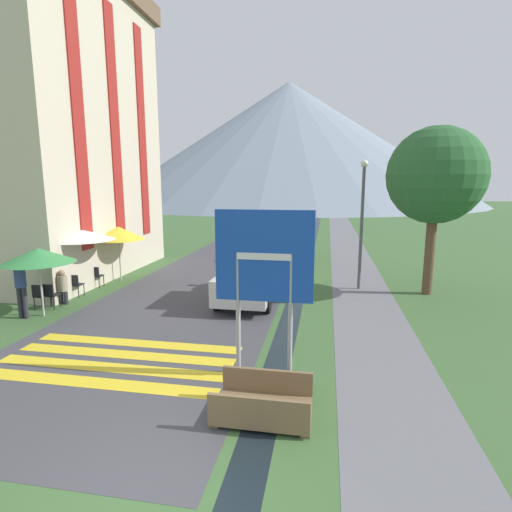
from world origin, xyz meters
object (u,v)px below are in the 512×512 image
Objects in this scene: cafe_chair_near_right at (50,294)px; person_seated_near at (62,285)px; cafe_umbrella_rear_yellow at (118,233)px; person_standing_terrace at (21,286)px; footbridge at (263,405)px; parked_car_far at (278,242)px; parked_car_near at (249,276)px; cafe_chair_middle at (75,283)px; hotel_building at (57,117)px; cafe_umbrella_middle_white at (81,235)px; cafe_chair_near_left at (40,294)px; road_sign at (264,269)px; tree_by_path at (436,176)px; cafe_chair_far_left at (96,275)px; cafe_umbrella_front_green at (38,256)px; cafe_chair_far_right at (94,273)px; streetlamp at (362,214)px.

cafe_chair_near_right is 0.71× the size of person_seated_near.
person_standing_terrace is at bearing -95.26° from cafe_umbrella_rear_yellow.
parked_car_far is at bearing 96.07° from footbridge.
parked_car_near is 4.87× the size of cafe_chair_middle.
hotel_building is 6.07m from cafe_umbrella_middle_white.
cafe_chair_near_left is (-6.53, -10.32, -0.40)m from parked_car_far.
road_sign is at bearing -35.12° from cafe_umbrella_middle_white.
parked_car_near is 4.87× the size of cafe_chair_near_left.
parked_car_near is 1.79× the size of cafe_umbrella_rear_yellow.
hotel_building is at bearing 162.34° from parked_car_near.
parked_car_far is (-1.61, 15.11, 0.68)m from footbridge.
parked_car_far is (-1.38, 13.57, -1.43)m from road_sign.
cafe_umbrella_middle_white is at bearing -100.79° from cafe_umbrella_rear_yellow.
person_standing_terrace is at bearing 154.01° from footbridge.
person_standing_terrace is (-0.16, -2.38, 0.50)m from cafe_chair_middle.
cafe_chair_near_right is at bearing 156.16° from road_sign.
cafe_chair_middle is 0.71× the size of person_seated_near.
cafe_chair_near_left is 14.14m from tree_by_path.
cafe_chair_near_right is 13.86m from tree_by_path.
road_sign is 10.07m from cafe_chair_far_left.
cafe_chair_far_left is 0.14× the size of tree_by_path.
road_sign is 8.71m from person_seated_near.
parked_car_far is at bearing 59.96° from person_standing_terrace.
parked_car_near is 8.14m from parked_car_far.
road_sign is at bearing -20.06° from cafe_umbrella_front_green.
cafe_umbrella_rear_yellow is at bearing 161.21° from parked_car_near.
person_standing_terrace is at bearing -158.33° from tree_by_path.
tree_by_path is at bearing 4.52° from cafe_chair_near_right.
parked_car_far is at bearing 30.93° from cafe_chair_far_left.
parked_car_near is at bearing -18.79° from cafe_umbrella_rear_yellow.
cafe_chair_near_right is (2.72, -4.91, -6.39)m from hotel_building.
hotel_building is at bearing 131.96° from cafe_chair_far_right.
tree_by_path is at bearing 62.08° from footbridge.
cafe_umbrella_front_green is (0.28, -2.07, 1.40)m from cafe_chair_middle.
streetlamp reaches higher than cafe_umbrella_rear_yellow.
parked_car_far is (-0.01, 8.14, 0.00)m from parked_car_near.
footbridge is at bearing -54.83° from cafe_chair_far_right.
cafe_chair_near_left is at bearing -111.79° from cafe_chair_far_left.
person_seated_near is (0.17, -1.52, -1.54)m from cafe_umbrella_middle_white.
road_sign is at bearing -57.00° from cafe_chair_far_left.
parked_car_far is 0.82× the size of streetlamp.
cafe_chair_middle is 1.00× the size of cafe_chair_far_left.
hotel_building is 8.51m from cafe_chair_near_right.
parked_car_far is at bearing 124.33° from streetlamp.
streetlamp is (3.93, -5.76, 2.04)m from parked_car_far.
hotel_building is at bearing 164.65° from cafe_umbrella_rear_yellow.
footbridge is 2.00× the size of cafe_chair_near_right.
cafe_chair_middle is at bearing 78.07° from cafe_chair_near_right.
hotel_building reaches higher than cafe_chair_far_left.
tree_by_path is (12.78, 2.05, 2.14)m from cafe_umbrella_middle_white.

